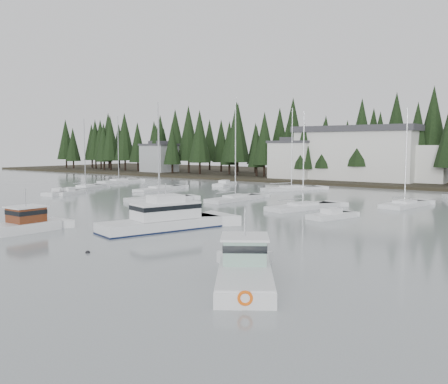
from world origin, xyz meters
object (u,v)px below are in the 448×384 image
object	(u,v)px
sailboat_1	(160,190)
runabout_3	(224,185)
cabin_cruiser_center	(162,222)
house_west	(294,159)
harbor_inn	(368,154)
house_far_west	(159,157)
sailboat_7	(303,208)
sailboat_6	(291,190)
sailboat_0	(119,182)
sailboat_4	(86,189)
sailboat_3	(404,206)
runabout_4	(60,194)
sailboat_2	(159,200)
runabout_1	(331,217)
runabout_0	(68,193)
sailboat_5	(235,200)
lobster_boat_brown	(12,227)
lobster_boat_teal	(245,273)

from	to	relation	value
sailboat_1	runabout_3	size ratio (longest dim) A/B	1.69
cabin_cruiser_center	runabout_3	world-z (taller)	cabin_cruiser_center
house_west	harbor_inn	size ratio (longest dim) A/B	0.32
house_far_west	harbor_inn	size ratio (longest dim) A/B	0.29
house_west	sailboat_7	world-z (taller)	sailboat_7
harbor_inn	sailboat_6	bearing A→B (deg)	-98.12
house_far_west	sailboat_0	world-z (taller)	sailboat_0
sailboat_4	sailboat_6	world-z (taller)	sailboat_6
sailboat_3	runabout_4	xyz separation A→B (m)	(-46.29, -16.34, 0.06)
harbor_inn	sailboat_3	world-z (taller)	sailboat_3
house_far_west	runabout_4	size ratio (longest dim) A/B	1.41
sailboat_2	sailboat_3	world-z (taller)	sailboat_2
sailboat_1	runabout_4	size ratio (longest dim) A/B	2.02
house_west	sailboat_4	bearing A→B (deg)	-113.28
runabout_3	runabout_4	world-z (taller)	same
cabin_cruiser_center	sailboat_4	world-z (taller)	sailboat_4
house_west	runabout_1	world-z (taller)	house_west
runabout_0	runabout_1	size ratio (longest dim) A/B	0.97
sailboat_2	runabout_3	size ratio (longest dim) A/B	1.90
runabout_0	runabout_3	distance (m)	29.18
house_west	runabout_0	size ratio (longest dim) A/B	1.70
runabout_3	runabout_1	bearing A→B (deg)	-144.79
house_west	runabout_3	xyz separation A→B (m)	(-3.32, -20.34, -4.52)
house_west	runabout_1	xyz separation A→B (m)	(30.86, -47.57, -4.52)
sailboat_5	lobster_boat_brown	bearing A→B (deg)	-178.25
lobster_boat_brown	runabout_4	world-z (taller)	lobster_boat_brown
sailboat_6	runabout_1	distance (m)	32.56
sailboat_2	sailboat_6	distance (m)	25.69
sailboat_0	sailboat_4	bearing A→B (deg)	-153.45
lobster_boat_teal	sailboat_7	distance (m)	32.72
house_west	sailboat_1	bearing A→B (deg)	-99.58
runabout_1	sailboat_2	bearing A→B (deg)	102.59
harbor_inn	runabout_4	distance (m)	59.80
lobster_boat_teal	sailboat_2	distance (m)	41.85
house_west	sailboat_5	size ratio (longest dim) A/B	0.67
cabin_cruiser_center	runabout_4	bearing A→B (deg)	85.05
house_far_west	lobster_boat_teal	size ratio (longest dim) A/B	1.02
harbor_inn	lobster_boat_teal	xyz separation A→B (m)	(22.53, -76.13, -5.24)
sailboat_0	runabout_0	xyz separation A→B (m)	(12.57, -21.09, 0.06)
sailboat_1	sailboat_5	size ratio (longest dim) A/B	0.85
harbor_inn	house_west	bearing A→B (deg)	-167.48
sailboat_6	runabout_0	size ratio (longest dim) A/B	2.52
house_west	sailboat_0	xyz separation A→B (m)	(-25.01, -26.97, -4.58)
sailboat_0	sailboat_2	world-z (taller)	sailboat_0
sailboat_1	runabout_0	bearing A→B (deg)	147.64
sailboat_2	runabout_4	bearing A→B (deg)	121.80
sailboat_4	runabout_3	distance (m)	24.96
sailboat_0	sailboat_5	size ratio (longest dim) A/B	0.97
sailboat_5	sailboat_1	bearing A→B (deg)	77.45
house_far_west	runabout_1	size ratio (longest dim) A/B	1.47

